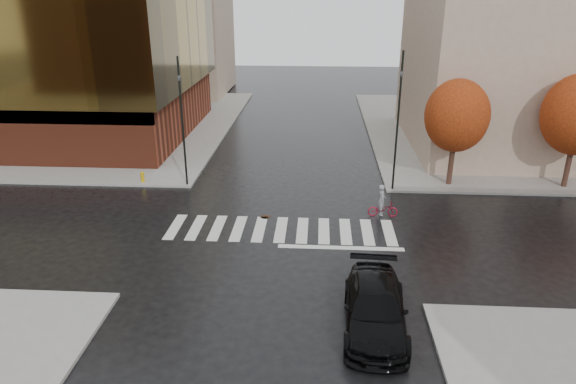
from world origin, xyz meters
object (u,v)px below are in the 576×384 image
(sedan, at_px, (375,308))
(fire_hydrant, at_px, (142,176))
(traffic_light_ne, at_px, (399,111))
(traffic_light_nw, at_px, (182,113))
(cyclist, at_px, (382,206))

(sedan, bearing_deg, fire_hydrant, 136.72)
(traffic_light_ne, xyz_separation_m, fire_hydrant, (-15.56, 0.20, -4.39))
(traffic_light_ne, bearing_deg, sedan, 88.98)
(fire_hydrant, bearing_deg, traffic_light_nw, -3.97)
(cyclist, height_order, fire_hydrant, cyclist)
(sedan, height_order, fire_hydrant, sedan)
(cyclist, bearing_deg, traffic_light_ne, -14.91)
(traffic_light_nw, xyz_separation_m, fire_hydrant, (-2.88, 0.20, -4.10))
(traffic_light_ne, distance_m, fire_hydrant, 16.17)
(sedan, xyz_separation_m, traffic_light_nw, (-10.30, 13.64, 3.85))
(sedan, distance_m, fire_hydrant, 19.11)
(sedan, xyz_separation_m, cyclist, (1.34, 9.84, -0.17))
(traffic_light_ne, height_order, fire_hydrant, traffic_light_ne)
(traffic_light_nw, height_order, traffic_light_ne, traffic_light_ne)
(cyclist, distance_m, fire_hydrant, 15.06)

